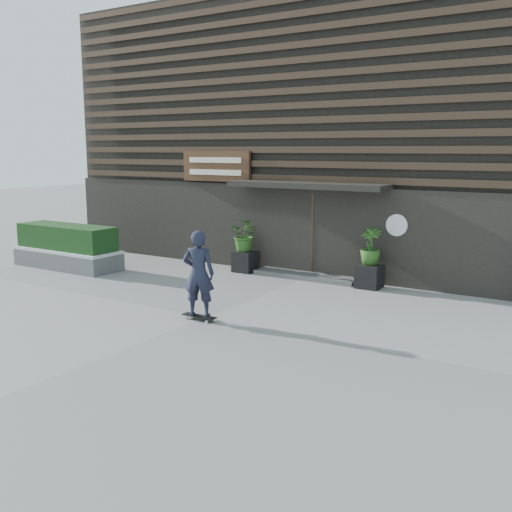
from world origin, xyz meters
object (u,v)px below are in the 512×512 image
Objects in this scene: planter_pot_left at (245,261)px; planter_pot_right at (369,276)px; skateboarder at (199,274)px; raised_bed at (68,259)px.

planter_pot_right is (3.80, 0.00, 0.00)m from planter_pot_left.
skateboarder is at bearing -112.20° from planter_pot_right.
raised_bed is 7.16m from skateboarder.
planter_pot_left is 0.17× the size of raised_bed.
planter_pot_left is 0.32× the size of skateboarder.
raised_bed is at bearing -164.81° from planter_pot_right.
skateboarder is (1.91, -4.63, 0.68)m from planter_pot_left.
skateboarder is (-1.89, -4.63, 0.68)m from planter_pot_right.
skateboarder reaches higher than planter_pot_left.
planter_pot_left is 5.37m from raised_bed.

